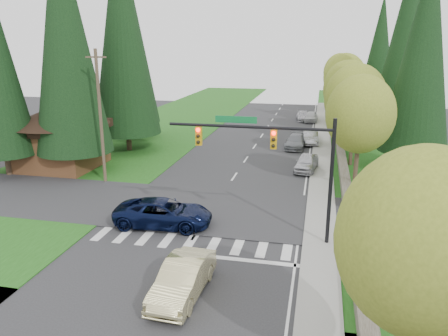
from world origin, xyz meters
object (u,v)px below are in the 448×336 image
(sedan_champagne, at_px, (183,279))
(parked_car_c, at_px, (310,137))
(parked_car_d, at_px, (311,117))
(parked_car_e, at_px, (303,116))
(suv_navy, at_px, (164,213))
(parked_car_a, at_px, (307,163))
(parked_car_b, at_px, (296,142))

(sedan_champagne, relative_size, parked_car_c, 1.08)
(sedan_champagne, xyz_separation_m, parked_car_d, (4.14, 44.50, -0.07))
(parked_car_e, bearing_deg, parked_car_d, -40.08)
(parked_car_d, bearing_deg, sedan_champagne, -94.82)
(sedan_champagne, bearing_deg, suv_navy, 118.66)
(parked_car_c, relative_size, parked_car_e, 1.03)
(sedan_champagne, relative_size, parked_car_d, 1.14)
(sedan_champagne, bearing_deg, parked_car_c, 84.36)
(parked_car_a, height_order, parked_car_e, parked_car_a)
(sedan_champagne, distance_m, parked_car_b, 28.63)
(parked_car_b, bearing_deg, parked_car_e, 93.49)
(parked_car_b, distance_m, parked_car_d, 16.06)
(suv_navy, distance_m, parked_car_a, 15.58)
(suv_navy, distance_m, parked_car_e, 38.94)
(sedan_champagne, bearing_deg, parked_car_e, 88.70)
(sedan_champagne, bearing_deg, parked_car_d, 87.21)
(sedan_champagne, distance_m, parked_car_e, 45.33)
(parked_car_d, height_order, parked_car_e, parked_car_d)
(parked_car_a, relative_size, parked_car_e, 0.98)
(parked_car_b, height_order, parked_car_e, parked_car_b)
(parked_car_b, height_order, parked_car_c, parked_car_c)
(sedan_champagne, distance_m, parked_car_c, 31.12)
(parked_car_a, bearing_deg, parked_car_c, 97.40)
(suv_navy, distance_m, parked_car_d, 38.43)
(parked_car_b, xyz_separation_m, parked_car_d, (1.12, 16.02, 0.03))
(sedan_champagne, relative_size, suv_navy, 0.82)
(suv_navy, bearing_deg, parked_car_b, -20.74)
(sedan_champagne, height_order, parked_car_a, sedan_champagne)
(suv_navy, bearing_deg, parked_car_c, -22.30)
(parked_car_a, xyz_separation_m, parked_car_c, (0.00, 10.50, 0.01))
(suv_navy, relative_size, parked_car_e, 1.35)
(parked_car_a, bearing_deg, sedan_champagne, -94.88)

